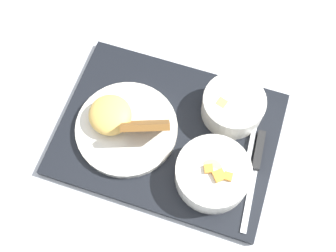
% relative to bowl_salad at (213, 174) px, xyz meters
% --- Properties ---
extents(ground_plane, '(4.00, 4.00, 0.00)m').
position_rel_bowl_salad_xyz_m(ground_plane, '(0.11, -0.06, -0.04)').
color(ground_plane, silver).
extents(serving_tray, '(0.42, 0.31, 0.01)m').
position_rel_bowl_salad_xyz_m(serving_tray, '(0.11, -0.06, -0.04)').
color(serving_tray, black).
rests_on(serving_tray, ground_plane).
extents(bowl_salad, '(0.14, 0.14, 0.06)m').
position_rel_bowl_salad_xyz_m(bowl_salad, '(0.00, 0.00, 0.00)').
color(bowl_salad, silver).
rests_on(bowl_salad, serving_tray).
extents(bowl_soup, '(0.12, 0.12, 0.05)m').
position_rel_bowl_salad_xyz_m(bowl_soup, '(0.00, -0.14, 0.00)').
color(bowl_soup, silver).
rests_on(bowl_soup, serving_tray).
extents(plate_main, '(0.20, 0.20, 0.08)m').
position_rel_bowl_salad_xyz_m(plate_main, '(0.19, -0.04, -0.01)').
color(plate_main, silver).
rests_on(plate_main, serving_tray).
extents(knife, '(0.03, 0.20, 0.01)m').
position_rel_bowl_salad_xyz_m(knife, '(-0.07, -0.06, -0.02)').
color(knife, silver).
rests_on(knife, serving_tray).
extents(spoon, '(0.03, 0.16, 0.01)m').
position_rel_bowl_salad_xyz_m(spoon, '(-0.06, -0.05, -0.02)').
color(spoon, silver).
rests_on(spoon, serving_tray).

